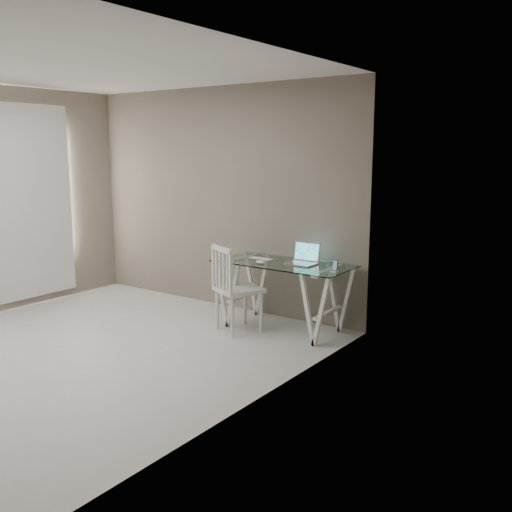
{
  "coord_description": "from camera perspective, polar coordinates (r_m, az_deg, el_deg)",
  "views": [
    {
      "loc": [
        4.45,
        -3.23,
        1.95
      ],
      "look_at": [
        1.04,
        1.55,
        0.85
      ],
      "focal_mm": 40.0,
      "sensor_mm": 36.0,
      "label": 1
    }
  ],
  "objects": [
    {
      "name": "chair",
      "position": [
        6.1,
        -2.38,
        -2.9
      ],
      "size": [
        0.57,
        0.57,
        0.95
      ],
      "rotation": [
        0.0,
        0.0,
        -0.42
      ],
      "color": "silver",
      "rests_on": "ground"
    },
    {
      "name": "mouse",
      "position": [
        6.09,
        0.45,
        -0.61
      ],
      "size": [
        0.11,
        0.07,
        0.04
      ],
      "primitive_type": "ellipsoid",
      "color": "silver",
      "rests_on": "desk"
    },
    {
      "name": "phone_dock",
      "position": [
        5.74,
        7.88,
        -1.27
      ],
      "size": [
        0.06,
        0.06,
        0.12
      ],
      "color": "white",
      "rests_on": "desk"
    },
    {
      "name": "keyboard",
      "position": [
        6.35,
        0.49,
        -0.29
      ],
      "size": [
        0.29,
        0.12,
        0.01
      ],
      "primitive_type": "cube",
      "color": "silver",
      "rests_on": "desk"
    },
    {
      "name": "desk",
      "position": [
        6.24,
        2.73,
        -3.95
      ],
      "size": [
        1.5,
        0.7,
        0.75
      ],
      "color": "silver",
      "rests_on": "ground"
    },
    {
      "name": "room",
      "position": [
        5.57,
        -18.91,
        7.64
      ],
      "size": [
        4.5,
        4.52,
        2.71
      ],
      "color": "#B8B6B0",
      "rests_on": "ground"
    },
    {
      "name": "laptop",
      "position": [
        6.12,
        4.75,
        -0.25
      ],
      "size": [
        0.32,
        0.26,
        0.22
      ],
      "color": "#B5B5BA",
      "rests_on": "desk"
    }
  ]
}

